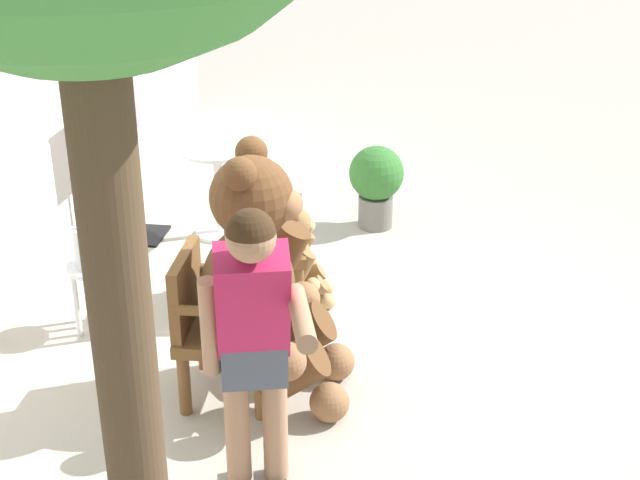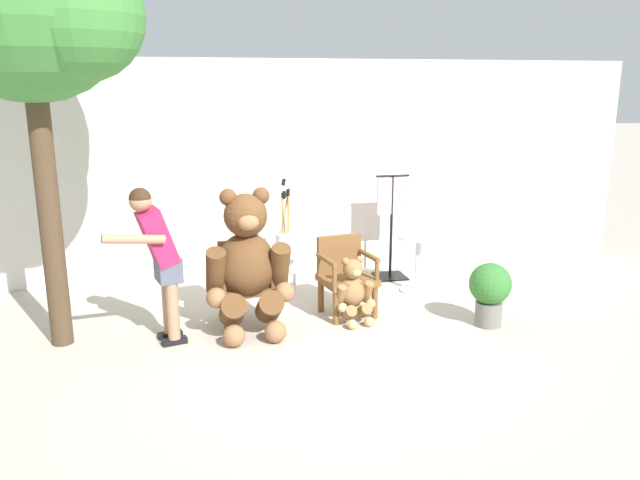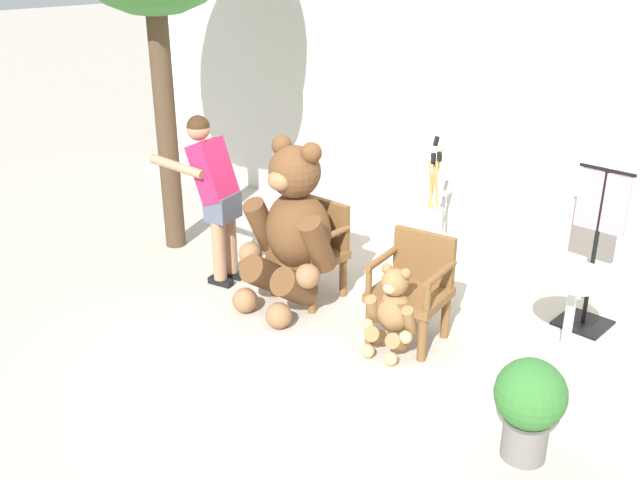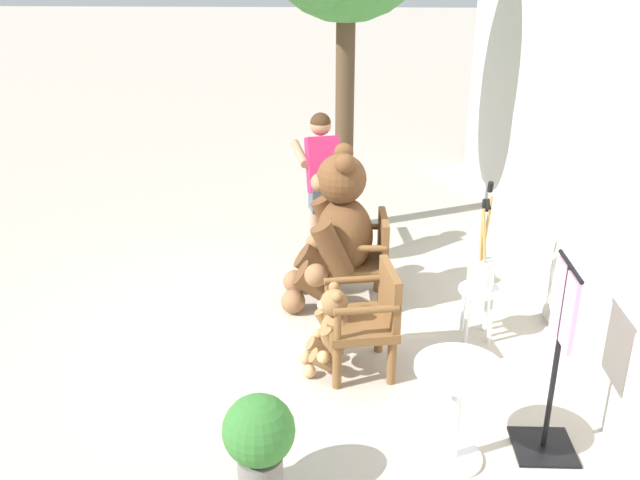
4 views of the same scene
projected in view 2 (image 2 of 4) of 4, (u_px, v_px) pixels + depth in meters
name	position (u px, v px, depth m)	size (l,w,h in m)	color
ground_plane	(310.00, 342.00, 6.20)	(60.00, 60.00, 0.00)	#B2A899
back_wall	(272.00, 170.00, 8.13)	(10.00, 0.16, 2.80)	beige
wooden_chair_left	(245.00, 280.00, 6.63)	(0.58, 0.54, 0.86)	brown
wooden_chair_right	(345.00, 273.00, 6.86)	(0.64, 0.61, 0.86)	brown
teddy_bear_large	(247.00, 263.00, 6.32)	(0.89, 0.85, 1.48)	brown
teddy_bear_small	(353.00, 291.00, 6.63)	(0.44, 0.44, 0.72)	olive
person_visitor	(158.00, 253.00, 5.96)	(0.71, 0.60, 1.56)	black
white_stool	(285.00, 262.00, 7.67)	(0.34, 0.34, 0.46)	silver
brush_bucket	(285.00, 239.00, 7.60)	(0.22, 0.22, 0.93)	silver
round_side_table	(418.00, 256.00, 7.59)	(0.56, 0.56, 0.72)	silver
patio_tree	(35.00, 2.00, 5.37)	(1.93, 1.84, 4.15)	#473523
potted_plant	(490.00, 290.00, 6.53)	(0.44, 0.44, 0.68)	slate
clothing_display_stand	(391.00, 224.00, 8.10)	(0.44, 0.40, 1.36)	black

